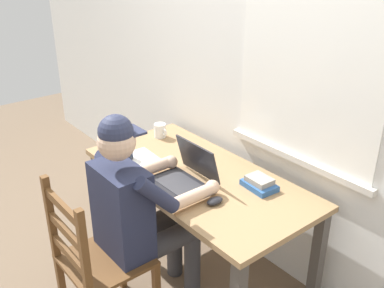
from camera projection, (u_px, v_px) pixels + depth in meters
ground_plane at (197, 267)px, 2.95m from camera, size 8.00×8.00×0.00m
back_wall at (256, 64)px, 2.64m from camera, size 6.00×0.08×2.60m
desk at (197, 187)px, 2.69m from camera, size 1.47×0.73×0.70m
seated_person at (139, 207)px, 2.38m from camera, size 0.50×0.60×1.23m
wooden_chair at (96, 261)px, 2.32m from camera, size 0.42×0.42×0.92m
laptop at (186, 174)px, 2.54m from camera, size 0.33×0.29×0.23m
computer_mouse at (215, 201)px, 2.35m from camera, size 0.06×0.10×0.03m
coffee_mug_white at (160, 131)px, 3.12m from camera, size 0.12×0.08×0.10m
coffee_mug_dark at (127, 154)px, 2.80m from camera, size 0.12×0.08×0.09m
book_stack_main at (259, 183)px, 2.50m from camera, size 0.20×0.15×0.07m
paper_pile_near_laptop at (142, 157)px, 2.84m from camera, size 0.24×0.18×0.01m
landscape_photo_print at (152, 166)px, 2.74m from camera, size 0.15×0.11×0.00m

